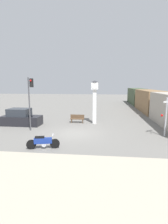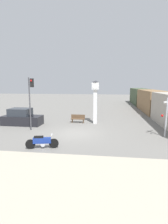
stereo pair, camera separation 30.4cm
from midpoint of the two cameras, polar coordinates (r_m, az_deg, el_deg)
The scene contains 9 objects.
ground_plane at distance 15.84m, azimuth -2.20°, elevation -6.98°, with size 120.00×120.00×0.00m, color slate.
sidewalk_strip at distance 8.68m, azimuth -11.73°, elevation -21.15°, with size 36.00×6.00×0.10m.
motorcycle at distance 12.46m, azimuth -12.87°, elevation -9.45°, with size 2.21×0.71×0.99m.
clock_tower at distance 19.36m, azimuth 4.18°, elevation 5.31°, with size 0.91×0.91×4.76m.
freight_train at distance 30.07m, azimuth 21.40°, elevation 3.37°, with size 2.80×31.83×3.40m.
traffic_light at distance 17.04m, azimuth -16.52°, elevation 5.40°, with size 0.50×0.35×5.00m.
railroad_crossing_signal at distance 15.97m, azimuth 25.83°, elevation -1.08°, with size 0.90×0.82×3.31m.
bench at distance 20.02m, azimuth -1.57°, elevation -2.11°, with size 1.60×0.44×0.92m.
parked_car at distance 20.06m, azimuth -19.23°, elevation -1.85°, with size 4.22×1.85×1.80m.
Camera 2 is at (2.74, -14.98, 4.40)m, focal length 28.00 mm.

